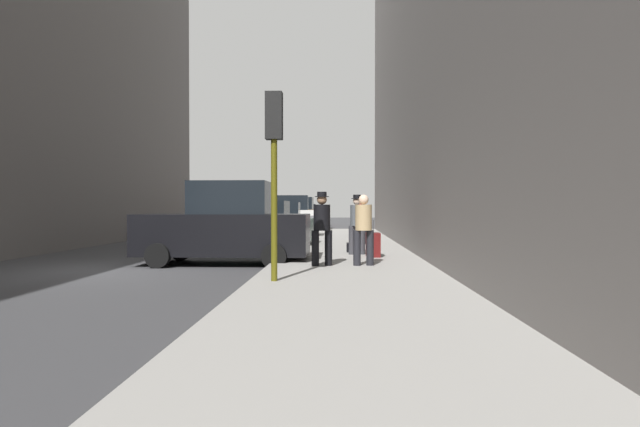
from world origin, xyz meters
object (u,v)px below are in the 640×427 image
(parked_black_suv, at_px, (226,226))
(parked_dark_green_sedan, at_px, (259,225))
(pedestrian_with_beanie, at_px, (357,221))
(parked_white_van, at_px, (289,216))
(parked_gray_coupe, at_px, (277,221))
(parked_red_hatchback, at_px, (302,215))
(pedestrian_with_fedora, at_px, (322,225))
(parked_bronze_suv, at_px, (296,214))
(pedestrian_in_red_jacket, at_px, (360,219))
(duffel_bag, at_px, (352,247))
(fire_hydrant, at_px, (297,242))
(pedestrian_in_tan_coat, at_px, (364,226))
(rolling_suitcase, at_px, (373,245))
(traffic_light, at_px, (274,144))

(parked_black_suv, distance_m, parked_dark_green_sedan, 5.50)
(parked_black_suv, relative_size, pedestrian_with_beanie, 2.59)
(parked_white_van, bearing_deg, parked_gray_coupe, -90.00)
(parked_red_hatchback, distance_m, pedestrian_with_fedora, 29.60)
(parked_dark_green_sedan, relative_size, parked_gray_coupe, 1.01)
(parked_bronze_suv, height_order, pedestrian_in_red_jacket, parked_bronze_suv)
(parked_white_van, height_order, pedestrian_with_beanie, parked_white_van)
(pedestrian_with_fedora, relative_size, duffel_bag, 4.04)
(pedestrian_in_red_jacket, bearing_deg, pedestrian_with_fedora, -99.52)
(fire_hydrant, distance_m, pedestrian_with_fedora, 3.29)
(pedestrian_in_tan_coat, height_order, duffel_bag, pedestrian_in_tan_coat)
(parked_black_suv, distance_m, parked_red_hatchback, 27.97)
(pedestrian_with_fedora, bearing_deg, parked_white_van, 98.36)
(parked_gray_coupe, bearing_deg, rolling_suitcase, -69.06)
(pedestrian_in_red_jacket, bearing_deg, duffel_bag, -96.49)
(parked_black_suv, distance_m, rolling_suitcase, 4.15)
(traffic_light, bearing_deg, rolling_suitcase, 64.88)
(traffic_light, xyz_separation_m, duffel_bag, (1.63, 6.18, -2.47))
(parked_white_van, height_order, fire_hydrant, parked_white_van)
(parked_black_suv, height_order, traffic_light, traffic_light)
(fire_hydrant, bearing_deg, pedestrian_in_tan_coat, -58.12)
(pedestrian_with_fedora, bearing_deg, rolling_suitcase, 58.12)
(parked_gray_coupe, distance_m, parked_bronze_suv, 10.78)
(pedestrian_with_beanie, bearing_deg, pedestrian_with_fedora, -108.00)
(parked_black_suv, relative_size, rolling_suitcase, 4.43)
(parked_black_suv, bearing_deg, parked_dark_green_sedan, 90.00)
(fire_hydrant, distance_m, pedestrian_in_tan_coat, 3.61)
(parked_dark_green_sedan, height_order, fire_hydrant, parked_dark_green_sedan)
(parked_dark_green_sedan, distance_m, rolling_suitcase, 6.29)
(pedestrian_in_red_jacket, relative_size, pedestrian_with_fedora, 0.96)
(parked_black_suv, height_order, parked_gray_coupe, parked_black_suv)
(parked_black_suv, xyz_separation_m, fire_hydrant, (1.80, 1.60, -0.54))
(parked_white_van, height_order, rolling_suitcase, parked_white_van)
(parked_dark_green_sedan, xyz_separation_m, duffel_bag, (3.48, -3.30, -0.56))
(fire_hydrant, distance_m, rolling_suitcase, 2.42)
(parked_dark_green_sedan, xyz_separation_m, rolling_suitcase, (4.05, -4.79, -0.36))
(parked_bronze_suv, bearing_deg, pedestrian_with_beanie, -80.07)
(parked_red_hatchback, bearing_deg, pedestrian_in_tan_coat, -82.86)
(fire_hydrant, bearing_deg, pedestrian_with_fedora, -74.29)
(parked_white_van, xyz_separation_m, pedestrian_with_fedora, (2.68, -18.23, 0.10))
(parked_black_suv, xyz_separation_m, pedestrian_with_beanie, (3.62, 1.39, 0.10))
(parked_red_hatchback, distance_m, duffel_bag, 26.02)
(parked_black_suv, relative_size, parked_dark_green_sedan, 1.08)
(parked_bronze_suv, height_order, pedestrian_with_fedora, parked_bronze_suv)
(pedestrian_in_red_jacket, bearing_deg, fire_hydrant, -117.19)
(parked_white_van, relative_size, rolling_suitcase, 4.49)
(parked_dark_green_sedan, distance_m, parked_white_van, 11.22)
(fire_hydrant, xyz_separation_m, rolling_suitcase, (2.25, -0.90, -0.01))
(parked_red_hatchback, distance_m, pedestrian_with_beanie, 26.82)
(pedestrian_in_tan_coat, height_order, pedestrian_with_fedora, pedestrian_with_fedora)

